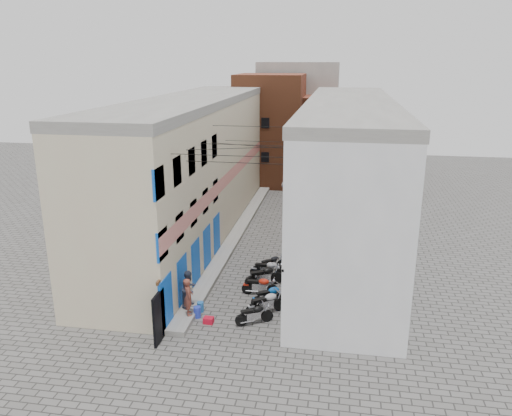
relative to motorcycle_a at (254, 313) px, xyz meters
The scene contains 21 objects.
ground 2.07m from the motorcycle_a, 123.94° to the right, with size 90.00×90.00×0.00m, color #595754.
plinth 11.78m from the motorcycle_a, 105.61° to the left, with size 0.90×26.00×0.25m, color gray.
building_left 13.43m from the motorcycle_a, 118.38° to the left, with size 5.10×27.00×9.00m.
building_right 12.63m from the motorcycle_a, 71.10° to the left, with size 5.94×26.00×9.00m.
building_far_brick_left 26.90m from the motorcycle_a, 96.75° to the left, with size 6.00×6.00×10.00m, color brown.
building_far_brick_right 28.61m from the motorcycle_a, 86.20° to the left, with size 5.00×6.00×8.00m, color brown.
building_far_concrete 32.74m from the motorcycle_a, 91.98° to the left, with size 8.00×5.00×11.00m, color gray.
far_shopfront 23.57m from the motorcycle_a, 92.72° to the left, with size 2.00×0.30×2.40m, color black.
overhead_wires 8.99m from the motorcycle_a, 100.59° to the left, with size 5.80×13.02×1.32m.
motorcycle_a is the anchor object (origin of this frame).
motorcycle_b 1.08m from the motorcycle_a, 68.71° to the left, with size 0.65×2.05×1.19m, color #A5A6AA, non-canonical shape.
motorcycle_c 1.87m from the motorcycle_a, 76.45° to the left, with size 0.61×1.93×1.12m, color #0B4FA6, non-canonical shape.
motorcycle_d 2.87m from the motorcycle_a, 94.29° to the left, with size 0.58×1.85×1.07m, color #B21D0C, non-canonical shape.
motorcycle_e 3.89m from the motorcycle_a, 92.48° to the left, with size 0.67×2.11×1.22m, color black, non-canonical shape.
motorcycle_f 4.88m from the motorcycle_a, 91.36° to the left, with size 0.62×1.96×1.14m, color #9B9B9F, non-canonical shape.
motorcycle_g 5.76m from the motorcycle_a, 90.15° to the left, with size 0.57×1.82×1.05m, color black, non-canonical shape.
person_a 3.05m from the motorcycle_a, behind, with size 0.64×0.42×1.75m, color brown.
person_b 3.31m from the motorcycle_a, 168.21° to the left, with size 0.86×0.67×1.77m, color #2F3446.
water_jug_near 2.68m from the motorcycle_a, behind, with size 0.34×0.34×0.53m, color blue.
water_jug_far 2.76m from the motorcycle_a, 166.10° to the left, with size 0.31×0.31×0.49m, color #2468B7.
red_crate 2.08m from the motorcycle_a, behind, with size 0.44×0.33×0.28m, color red.
Camera 1 is at (4.55, -17.85, 11.36)m, focal length 35.00 mm.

